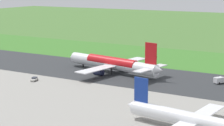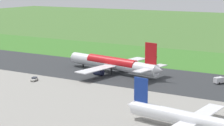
# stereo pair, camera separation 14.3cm
# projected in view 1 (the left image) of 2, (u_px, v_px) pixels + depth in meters

# --- Properties ---
(ground_plane) EXTENTS (800.00, 800.00, 0.00)m
(ground_plane) POSITION_uv_depth(u_px,v_px,m) (126.00, 74.00, 176.58)
(ground_plane) COLOR #477233
(runway_asphalt) EXTENTS (600.00, 41.00, 0.06)m
(runway_asphalt) POSITION_uv_depth(u_px,v_px,m) (126.00, 74.00, 176.58)
(runway_asphalt) COLOR #2D3033
(runway_asphalt) RESTS_ON ground
(apron_concrete) EXTENTS (440.00, 110.00, 0.05)m
(apron_concrete) POSITION_uv_depth(u_px,v_px,m) (53.00, 105.00, 131.69)
(apron_concrete) COLOR gray
(apron_concrete) RESTS_ON ground
(grass_verge_foreground) EXTENTS (600.00, 80.00, 0.04)m
(grass_verge_foreground) POSITION_uv_depth(u_px,v_px,m) (158.00, 61.00, 207.49)
(grass_verge_foreground) COLOR #3C782B
(grass_verge_foreground) RESTS_ON ground
(airliner_main) EXTENTS (53.94, 44.37, 15.88)m
(airliner_main) POSITION_uv_depth(u_px,v_px,m) (113.00, 63.00, 179.06)
(airliner_main) COLOR white
(airliner_main) RESTS_ON ground
(airliner_parked_near) EXTENTS (44.19, 36.26, 12.90)m
(airliner_parked_near) POSITION_uv_depth(u_px,v_px,m) (193.00, 120.00, 107.41)
(airliner_parked_near) COLOR white
(airliner_parked_near) RESTS_ON ground
(service_truck_baggage) EXTENTS (4.98, 6.11, 2.65)m
(service_truck_baggage) POSITION_uv_depth(u_px,v_px,m) (220.00, 80.00, 160.44)
(service_truck_baggage) COLOR gold
(service_truck_baggage) RESTS_ON ground
(service_car_followme) EXTENTS (3.02, 4.55, 1.62)m
(service_car_followme) POSITION_uv_depth(u_px,v_px,m) (34.00, 79.00, 164.79)
(service_car_followme) COLOR silver
(service_car_followme) RESTS_ON ground
(no_stopping_sign) EXTENTS (0.60, 0.10, 2.46)m
(no_stopping_sign) POSITION_uv_depth(u_px,v_px,m) (157.00, 58.00, 206.97)
(no_stopping_sign) COLOR slate
(no_stopping_sign) RESTS_ON ground
(traffic_cone_orange) EXTENTS (0.40, 0.40, 0.55)m
(traffic_cone_orange) POSITION_uv_depth(u_px,v_px,m) (146.00, 60.00, 209.54)
(traffic_cone_orange) COLOR orange
(traffic_cone_orange) RESTS_ON ground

